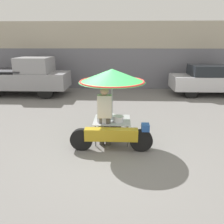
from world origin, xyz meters
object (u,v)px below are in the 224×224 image
Objects in this scene: vendor_motorcycle_cart at (112,87)px; pickup_truck at (24,77)px; vendor_person at (105,113)px; parked_car at (213,80)px.

vendor_motorcycle_cart is 0.45× the size of pickup_truck.
vendor_person is (-0.19, -0.20, -0.68)m from vendor_motorcycle_cart.
vendor_person is at bearing -130.82° from parked_car.
vendor_motorcycle_cart is at bearing -49.02° from pickup_truck.
vendor_motorcycle_cart is at bearing -130.70° from parked_car.
parked_car is at bearing 2.28° from pickup_truck.
vendor_motorcycle_cart is at bearing 45.84° from vendor_person.
vendor_person is at bearing -51.13° from pickup_truck.
pickup_truck is at bearing 130.98° from vendor_motorcycle_cart.
parked_car is at bearing 49.30° from vendor_motorcycle_cart.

